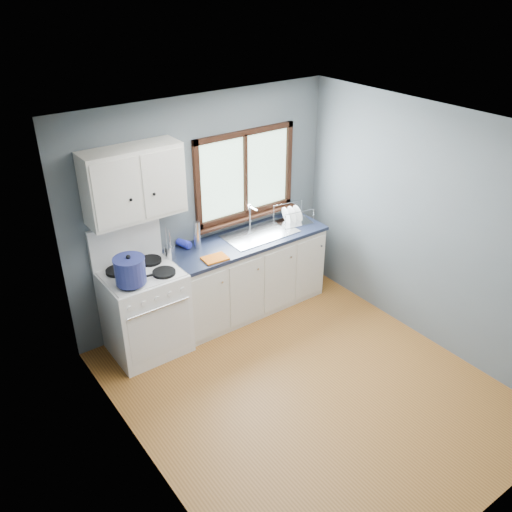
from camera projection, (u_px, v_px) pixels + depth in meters
floor at (306, 389)px, 5.25m from camera, size 3.20×3.60×0.02m
ceiling at (321, 133)px, 4.05m from camera, size 3.20×3.60×0.02m
wall_back at (204, 209)px, 5.94m from camera, size 3.20×0.02×2.50m
wall_front at (506, 398)px, 3.36m from camera, size 3.20×0.02×2.50m
wall_left at (141, 346)px, 3.82m from camera, size 0.02×3.60×2.50m
wall_right at (433, 230)px, 5.48m from camera, size 0.02×3.60×2.50m
gas_range at (145, 309)px, 5.57m from camera, size 0.76×0.69×1.36m
base_cabinets at (247, 277)px, 6.29m from camera, size 1.85×0.60×0.88m
countertop at (247, 240)px, 6.06m from camera, size 1.89×0.64×0.04m
sink at (260, 239)px, 6.17m from camera, size 0.84×0.46×0.44m
window at (245, 181)px, 6.08m from camera, size 1.36×0.10×1.03m
upper_cabinets at (134, 183)px, 5.10m from camera, size 0.95×0.35×0.70m
skillet at (130, 280)px, 5.13m from camera, size 0.38×0.28×0.05m
stockpot at (130, 270)px, 5.08m from camera, size 0.35×0.35×0.30m
utensil_crock at (170, 252)px, 5.61m from camera, size 0.14×0.14×0.36m
thermos at (197, 235)px, 5.77m from camera, size 0.09×0.09×0.31m
soap_bottle at (189, 240)px, 5.75m from camera, size 0.12×0.12×0.24m
dish_towel at (215, 258)px, 5.62m from camera, size 0.27×0.20×0.02m
dish_rack at (293, 218)px, 6.39m from camera, size 0.45×0.37×0.21m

